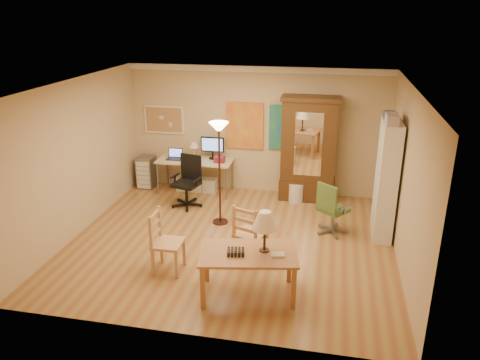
% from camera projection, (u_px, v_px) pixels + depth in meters
% --- Properties ---
extents(floor, '(5.50, 5.50, 0.00)m').
position_uv_depth(floor, '(231.00, 241.00, 8.12)').
color(floor, '#955C34').
rests_on(floor, ground).
extents(crown_molding, '(5.50, 0.08, 0.12)m').
position_uv_depth(crown_molding, '(257.00, 69.00, 9.45)').
color(crown_molding, white).
rests_on(crown_molding, floor).
extents(corkboard, '(0.90, 0.04, 0.62)m').
position_uv_depth(corkboard, '(164.00, 120.00, 10.24)').
color(corkboard, '#AC7651').
rests_on(corkboard, floor).
extents(art_panel_left, '(0.80, 0.04, 1.00)m').
position_uv_depth(art_panel_left, '(245.00, 126.00, 9.92)').
color(art_panel_left, gold).
rests_on(art_panel_left, floor).
extents(art_panel_right, '(0.75, 0.04, 0.95)m').
position_uv_depth(art_panel_right, '(287.00, 128.00, 9.76)').
color(art_panel_right, '#266998').
rests_on(art_panel_right, floor).
extents(dining_table, '(1.46, 1.04, 1.26)m').
position_uv_depth(dining_table, '(254.00, 243.00, 6.38)').
color(dining_table, brown).
rests_on(dining_table, floor).
extents(ladder_chair_back, '(0.57, 0.56, 0.97)m').
position_uv_depth(ladder_chair_back, '(250.00, 235.00, 7.37)').
color(ladder_chair_back, tan).
rests_on(ladder_chair_back, floor).
extents(ladder_chair_left, '(0.44, 0.46, 0.98)m').
position_uv_depth(ladder_chair_left, '(166.00, 244.00, 7.09)').
color(ladder_chair_left, tan).
rests_on(ladder_chair_left, floor).
extents(torchiere_lamp, '(0.35, 0.35, 1.93)m').
position_uv_depth(torchiere_lamp, '(219.00, 143.00, 8.29)').
color(torchiere_lamp, '#391C17').
rests_on(torchiere_lamp, floor).
extents(computer_desk, '(1.61, 0.70, 1.22)m').
position_uv_depth(computer_desk, '(197.00, 172.00, 10.17)').
color(computer_desk, beige).
rests_on(computer_desk, floor).
extents(office_chair_black, '(0.64, 0.64, 1.04)m').
position_uv_depth(office_chair_black, '(187.00, 193.00, 9.49)').
color(office_chair_black, black).
rests_on(office_chair_black, floor).
extents(office_chair_green, '(0.62, 0.62, 0.97)m').
position_uv_depth(office_chair_green, '(331.00, 220.00, 8.34)').
color(office_chair_green, slate).
rests_on(office_chair_green, floor).
extents(drawer_cart, '(0.35, 0.42, 0.70)m').
position_uv_depth(drawer_cart, '(147.00, 172.00, 10.46)').
color(drawer_cart, slate).
rests_on(drawer_cart, floor).
extents(armoire, '(1.18, 0.56, 2.17)m').
position_uv_depth(armoire, '(308.00, 156.00, 9.63)').
color(armoire, '#341D0E').
rests_on(armoire, floor).
extents(bookshelf, '(0.31, 0.83, 2.07)m').
position_uv_depth(bookshelf, '(386.00, 181.00, 8.00)').
color(bookshelf, white).
rests_on(bookshelf, floor).
extents(wastebin, '(0.31, 0.31, 0.39)m').
position_uv_depth(wastebin, '(296.00, 192.00, 9.73)').
color(wastebin, silver).
rests_on(wastebin, floor).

